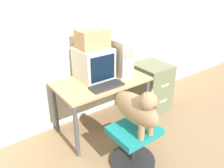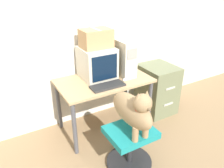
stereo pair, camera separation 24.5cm
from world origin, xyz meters
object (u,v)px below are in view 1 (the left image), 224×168
object	(u,v)px
office_chair	(133,144)
dog	(137,108)
crt_monitor	(94,63)
pc_tower	(117,56)
keyboard	(107,86)
cardboard_box	(92,39)
filing_cabinet	(151,87)

from	to	relation	value
office_chair	dog	size ratio (longest dim) A/B	0.84
crt_monitor	pc_tower	size ratio (longest dim) A/B	0.90
keyboard	cardboard_box	size ratio (longest dim) A/B	1.14
crt_monitor	cardboard_box	world-z (taller)	cardboard_box
dog	crt_monitor	bearing A→B (deg)	86.54
pc_tower	cardboard_box	bearing A→B (deg)	170.51
cardboard_box	keyboard	bearing A→B (deg)	-94.16
pc_tower	office_chair	world-z (taller)	pc_tower
pc_tower	dog	distance (m)	0.95
keyboard	cardboard_box	bearing A→B (deg)	85.84
crt_monitor	cardboard_box	size ratio (longest dim) A/B	1.18
office_chair	filing_cabinet	xyz separation A→B (m)	(0.98, 0.72, 0.11)
office_chair	dog	bearing A→B (deg)	-90.00
office_chair	crt_monitor	bearing A→B (deg)	86.42
dog	filing_cabinet	size ratio (longest dim) A/B	0.82
filing_cabinet	cardboard_box	xyz separation A→B (m)	(-0.92, 0.14, 0.86)
pc_tower	filing_cabinet	bearing A→B (deg)	-8.23
pc_tower	cardboard_box	xyz separation A→B (m)	(-0.33, 0.06, 0.27)
office_chair	cardboard_box	world-z (taller)	cardboard_box
office_chair	keyboard	bearing A→B (deg)	86.80
crt_monitor	dog	world-z (taller)	crt_monitor
office_chair	filing_cabinet	bearing A→B (deg)	36.37
office_chair	filing_cabinet	distance (m)	1.22
crt_monitor	filing_cabinet	distance (m)	1.08
pc_tower	keyboard	bearing A→B (deg)	-143.46
keyboard	office_chair	bearing A→B (deg)	-93.20
office_chair	filing_cabinet	world-z (taller)	filing_cabinet
keyboard	dog	xyz separation A→B (m)	(-0.03, -0.57, -0.01)
filing_cabinet	office_chair	bearing A→B (deg)	-143.63
filing_cabinet	dog	bearing A→B (deg)	-142.54
office_chair	cardboard_box	distance (m)	1.30
crt_monitor	dog	distance (m)	0.91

